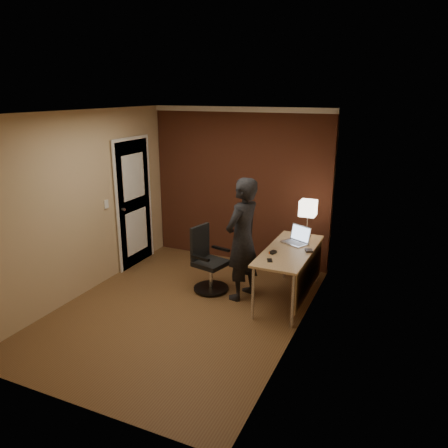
{
  "coord_description": "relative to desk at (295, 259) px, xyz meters",
  "views": [
    {
      "loc": [
        2.59,
        -4.47,
        2.73
      ],
      "look_at": [
        0.35,
        0.55,
        1.05
      ],
      "focal_mm": 35.0,
      "sensor_mm": 36.0,
      "label": 1
    }
  ],
  "objects": [
    {
      "name": "room",
      "position": [
        -1.53,
        0.73,
        0.77
      ],
      "size": [
        4.0,
        4.0,
        4.0
      ],
      "color": "brown",
      "rests_on": "ground"
    },
    {
      "name": "desk",
      "position": [
        0.0,
        0.0,
        0.0
      ],
      "size": [
        0.6,
        1.5,
        0.73
      ],
      "color": "tan",
      "rests_on": "ground"
    },
    {
      "name": "desk_lamp",
      "position": [
        0.0,
        0.6,
        0.55
      ],
      "size": [
        0.22,
        0.22,
        0.54
      ],
      "color": "silver",
      "rests_on": "desk"
    },
    {
      "name": "laptop",
      "position": [
        -0.05,
        0.3,
        0.19
      ],
      "size": [
        0.41,
        0.38,
        0.23
      ],
      "color": "silver",
      "rests_on": "desk"
    },
    {
      "name": "mouse",
      "position": [
        -0.23,
        -0.23,
        0.14
      ],
      "size": [
        0.09,
        0.11,
        0.03
      ],
      "primitive_type": "cube",
      "rotation": [
        0.0,
        0.0,
        -0.31
      ],
      "color": "black",
      "rests_on": "desk"
    },
    {
      "name": "phone",
      "position": [
        -0.19,
        -0.49,
        0.13
      ],
      "size": [
        0.1,
        0.13,
        0.01
      ],
      "primitive_type": "cube",
      "rotation": [
        0.0,
        0.0,
        0.41
      ],
      "color": "black",
      "rests_on": "desk"
    },
    {
      "name": "wallet",
      "position": [
        0.18,
        0.03,
        0.14
      ],
      "size": [
        0.13,
        0.14,
        0.02
      ],
      "primitive_type": "cube",
      "rotation": [
        0.0,
        0.0,
        0.44
      ],
      "color": "black",
      "rests_on": "desk"
    },
    {
      "name": "office_chair",
      "position": [
        -1.21,
        -0.15,
        -0.2
      ],
      "size": [
        0.5,
        0.56,
        0.91
      ],
      "color": "black",
      "rests_on": "ground"
    },
    {
      "name": "person",
      "position": [
        -0.68,
        -0.17,
        0.23
      ],
      "size": [
        0.53,
        0.69,
        1.67
      ],
      "primitive_type": "imported",
      "rotation": [
        0.0,
        0.0,
        -1.8
      ],
      "color": "black",
      "rests_on": "ground"
    }
  ]
}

